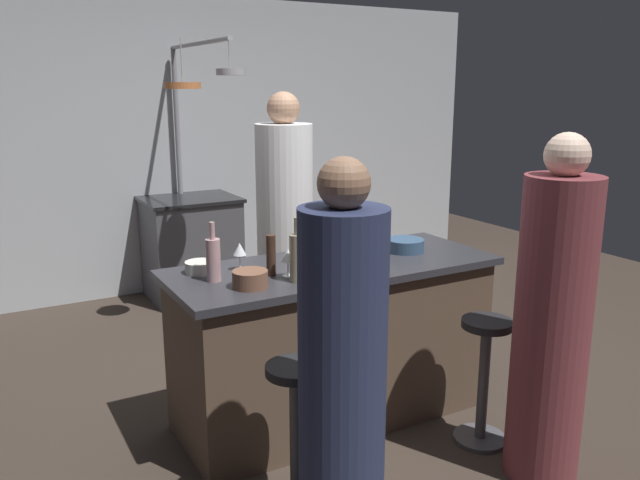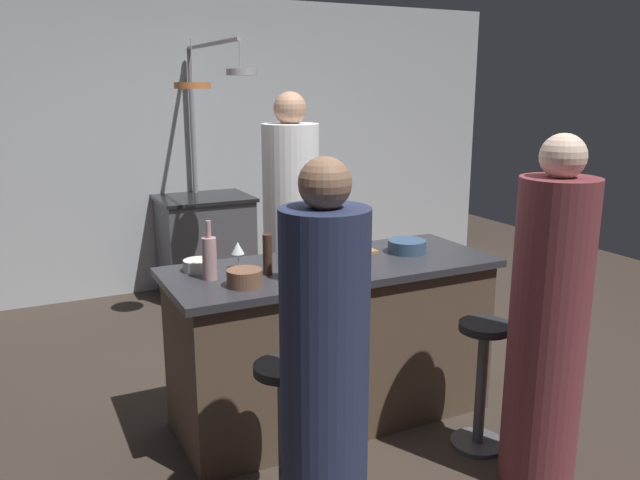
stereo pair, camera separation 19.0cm
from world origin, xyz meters
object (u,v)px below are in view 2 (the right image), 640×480
Objects in this scene: bar_stool_left at (284,429)px; mixing_bowl_blue at (407,246)px; guest_left at (324,382)px; wine_bottle_white at (292,257)px; wine_glass_near_right_guest at (238,249)px; wine_bottle_amber at (316,239)px; stove_range at (206,246)px; cutting_board at (345,251)px; mixing_bowl_ceramic at (198,265)px; bar_stool_right at (482,379)px; pepper_mill at (268,255)px; chef at (291,236)px; guest_right at (548,330)px; wine_bottle_red at (361,253)px; wine_bottle_rose at (209,257)px; wine_glass_near_left_guest at (284,256)px; mixing_bowl_wooden at (244,278)px.

bar_stool_left is 3.11× the size of mixing_bowl_blue.
wine_bottle_white is at bearing 74.87° from guest_left.
wine_bottle_amber is at bearing -5.96° from wine_glass_near_right_guest.
cutting_board is at bearing -85.59° from stove_range.
bar_stool_right is at bearing -33.30° from mixing_bowl_ceramic.
bar_stool_left is 3.24× the size of pepper_mill.
chef is 8.57× the size of pepper_mill.
bar_stool_right is 2.10× the size of wine_bottle_amber.
chef reaches higher than wine_bottle_white.
chef is 1.09× the size of guest_right.
bar_stool_left is (-0.73, -1.56, -0.46)m from chef.
wine_bottle_white is at bearing -96.94° from stove_range.
guest_right is at bearing -58.61° from wine_bottle_amber.
pepper_mill is 0.96× the size of mixing_bowl_blue.
wine_bottle_amber is 1.04× the size of wine_bottle_red.
bar_stool_left is 4.39× the size of mixing_bowl_ceramic.
pepper_mill is 0.89m from mixing_bowl_blue.
mixing_bowl_blue is (0.32, -0.15, 0.03)m from cutting_board.
wine_bottle_rose is at bearing 100.49° from bar_stool_left.
guest_left is at bearing -85.79° from bar_stool_left.
cutting_board is (-0.42, 1.15, 0.15)m from guest_right.
guest_left is 1.13m from guest_right.
pepper_mill is 0.17m from wine_bottle_white.
wine_glass_near_left_guest is at bearing -97.25° from stove_range.
wine_glass_near_left_guest is at bearing 136.32° from guest_right.
mixing_bowl_blue is at bearing 0.32° from wine_bottle_rose.
wine_bottle_amber reaches higher than wine_bottle_red.
mixing_bowl_ceramic is at bearing -106.87° from stove_range.
wine_bottle_red reaches higher than mixing_bowl_blue.
mixing_bowl_wooden is (-1.10, 0.46, 0.57)m from bar_stool_right.
wine_glass_near_left_guest is at bearing 66.12° from bar_stool_left.
wine_bottle_amber is at bearing 54.81° from bar_stool_left.
chef is 1.67m from bar_stool_right.
guest_right reaches higher than wine_glass_near_right_guest.
guest_left reaches higher than wine_bottle_red.
chef reaches higher than stove_range.
wine_bottle_white is at bearing -30.78° from wine_bottle_rose.
mixing_bowl_blue is at bearing -70.43° from chef.
wine_bottle_red is 1.83× the size of mixing_bowl_wooden.
chef is at bearing 109.57° from mixing_bowl_blue.
stove_range is at bearing 73.13° from mixing_bowl_ceramic.
stove_range is 5.21× the size of mixing_bowl_wooden.
mixing_bowl_ceramic is (-1.23, 0.81, 0.55)m from bar_stool_right.
stove_range is at bearing 90.49° from wine_bottle_red.
bar_stool_right is 4.66× the size of wine_glass_near_left_guest.
bar_stool_left is 2.10× the size of wine_bottle_amber.
wine_bottle_white is at bearing -62.95° from wine_glass_near_right_guest.
wine_bottle_rose is at bearing 141.87° from guest_right.
cutting_board is (0.70, 1.14, 0.17)m from guest_left.
wine_glass_near_right_guest is (-1.08, 1.11, 0.24)m from guest_right.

